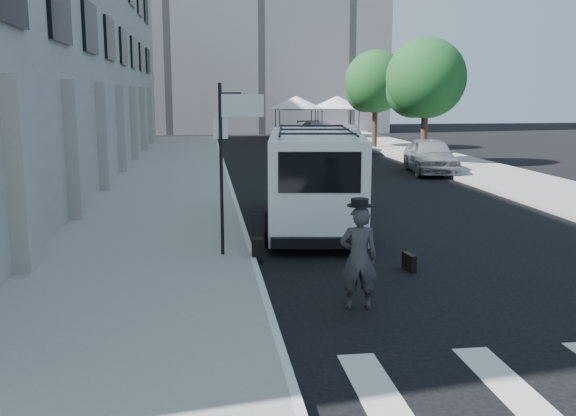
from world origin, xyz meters
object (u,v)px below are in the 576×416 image
object	(u,v)px
businessman	(359,258)
parked_car_c	(319,132)
briefcase	(409,262)
parked_car_a	(431,156)
suitcase	(257,250)
parked_car_b	(342,139)
cargo_van	(313,179)

from	to	relation	value
businessman	parked_car_c	bearing A→B (deg)	-94.54
briefcase	parked_car_c	bearing A→B (deg)	75.59
parked_car_a	suitcase	bearing A→B (deg)	-114.40
briefcase	parked_car_b	bearing A→B (deg)	73.46
briefcase	parked_car_b	distance (m)	24.77
suitcase	parked_car_a	bearing A→B (deg)	61.47
businessman	briefcase	bearing A→B (deg)	-122.05
parked_car_c	cargo_van	bearing A→B (deg)	-107.47
cargo_van	parked_car_b	xyz separation A→B (m)	(5.16, 20.14, -0.46)
cargo_van	suitcase	bearing A→B (deg)	-110.31
briefcase	businessman	bearing A→B (deg)	-134.01
businessman	parked_car_c	xyz separation A→B (m)	(5.59, 34.46, -0.10)
briefcase	suitcase	size ratio (longest dim) A/B	0.44
briefcase	parked_car_b	world-z (taller)	parked_car_b
briefcase	cargo_van	bearing A→B (deg)	98.08
cargo_van	businessman	bearing A→B (deg)	-85.73
businessman	parked_car_a	xyz separation A→B (m)	(7.32, 16.88, -0.07)
parked_car_c	businessman	bearing A→B (deg)	-106.13
cargo_van	parked_car_b	world-z (taller)	cargo_van
briefcase	suitcase	world-z (taller)	suitcase
briefcase	parked_car_b	size ratio (longest dim) A/B	0.09
cargo_van	parked_car_c	distance (m)	28.58
businessman	parked_car_a	distance (m)	18.40
businessman	briefcase	distance (m)	2.66
businessman	parked_car_a	world-z (taller)	businessman
briefcase	suitcase	bearing A→B (deg)	153.76
parked_car_b	parked_car_c	bearing A→B (deg)	86.61
briefcase	parked_car_a	xyz separation A→B (m)	(5.78, 14.82, 0.60)
businessman	parked_car_b	bearing A→B (deg)	-97.10
businessman	briefcase	world-z (taller)	businessman
suitcase	parked_car_b	bearing A→B (deg)	77.27
cargo_van	parked_car_a	distance (m)	12.62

